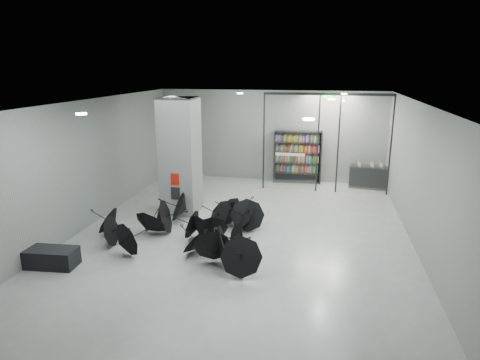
% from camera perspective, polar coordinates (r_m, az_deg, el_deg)
% --- Properties ---
extents(room, '(14.00, 14.02, 4.01)m').
position_cam_1_polar(room, '(11.96, -0.00, 4.77)').
color(room, gray).
rests_on(room, ground).
extents(column, '(1.20, 1.20, 4.00)m').
position_cam_1_polar(column, '(14.68, -8.08, 3.20)').
color(column, slate).
rests_on(column, ground).
extents(fire_cabinet, '(0.28, 0.04, 0.38)m').
position_cam_1_polar(fire_cabinet, '(14.26, -8.80, 0.13)').
color(fire_cabinet, '#A50A07').
rests_on(fire_cabinet, column).
extents(info_panel, '(0.30, 0.03, 0.42)m').
position_cam_1_polar(info_panel, '(14.39, -8.72, -1.79)').
color(info_panel, black).
rests_on(info_panel, column).
extents(exit_sign, '(0.30, 0.06, 0.15)m').
position_cam_1_polar(exit_sign, '(16.88, 11.81, 10.82)').
color(exit_sign, '#0CE533').
rests_on(exit_sign, room).
extents(glass_partition, '(5.06, 0.08, 4.00)m').
position_cam_1_polar(glass_partition, '(17.27, 11.49, 5.44)').
color(glass_partition, silver).
rests_on(glass_partition, ground).
extents(bench, '(1.54, 0.76, 0.48)m').
position_cam_1_polar(bench, '(12.08, -24.57, -9.49)').
color(bench, black).
rests_on(bench, ground).
extents(bookshelf, '(2.11, 0.58, 2.29)m').
position_cam_1_polar(bookshelf, '(18.72, 7.75, 3.11)').
color(bookshelf, black).
rests_on(bookshelf, ground).
extents(shop_counter, '(1.63, 0.83, 0.93)m').
position_cam_1_polar(shop_counter, '(18.63, 16.98, 0.38)').
color(shop_counter, black).
rests_on(shop_counter, ground).
extents(umbrella_cluster, '(5.49, 4.87, 1.29)m').
position_cam_1_polar(umbrella_cluster, '(12.50, -5.20, -6.91)').
color(umbrella_cluster, black).
rests_on(umbrella_cluster, ground).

